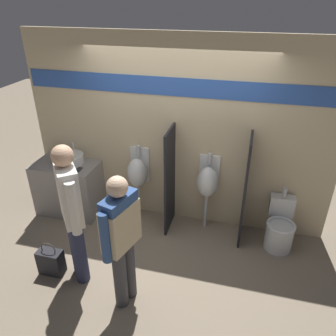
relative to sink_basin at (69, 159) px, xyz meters
The scene contains 13 objects.
ground_plane 1.85m from the sink_basin, 12.33° to the right, with size 16.00×16.00×0.00m, color gray.
display_wall 1.66m from the sink_basin, ahead, with size 4.32×0.07×2.70m.
sink_counter 0.49m from the sink_basin, 131.21° to the right, with size 0.96×0.56×0.83m.
sink_basin is the anchor object (origin of this frame).
cell_phone 0.30m from the sink_basin, 35.50° to the right, with size 0.07×0.14×0.01m.
divider_near_counter 1.57m from the sink_basin, ahead, with size 0.03×0.52×1.54m.
divider_mid 2.60m from the sink_basin, ahead, with size 0.03×0.52×1.54m.
urinal_near_counter 1.06m from the sink_basin, ahead, with size 0.30×0.30×1.16m.
urinal_far 2.09m from the sink_basin, ahead, with size 0.30×0.30×1.16m.
toilet 3.18m from the sink_basin, ahead, with size 0.38×0.55×0.81m.
person_in_vest 2.04m from the sink_basin, 45.76° to the right, with size 0.31×0.54×1.61m.
person_with_lanyard 1.48m from the sink_basin, 59.01° to the right, with size 0.43×0.50×1.76m.
shopping_bag 1.56m from the sink_basin, 73.82° to the right, with size 0.30×0.17×0.47m.
Camera 1 is at (0.97, -3.52, 3.10)m, focal length 35.00 mm.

